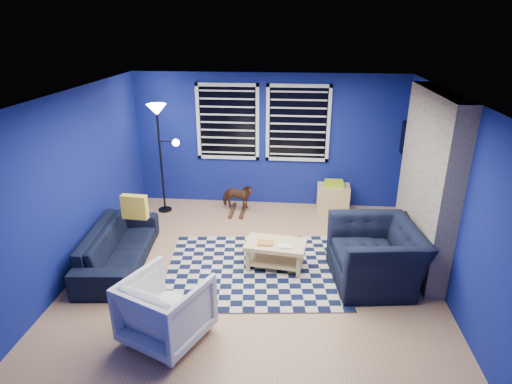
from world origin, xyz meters
TOP-DOWN VIEW (x-y plane):
  - floor at (0.00, 0.00)m, footprint 5.00×5.00m
  - ceiling at (0.00, 0.00)m, footprint 5.00×5.00m
  - wall_back at (0.00, 2.50)m, footprint 5.00×0.00m
  - wall_left at (-2.50, 0.00)m, footprint 0.00×5.00m
  - wall_right at (2.50, 0.00)m, footprint 0.00×5.00m
  - fireplace at (2.36, 0.50)m, footprint 0.65×2.00m
  - window_left at (-0.75, 2.46)m, footprint 1.17×0.06m
  - window_right at (0.55, 2.46)m, footprint 1.17×0.06m
  - tv at (2.45, 2.00)m, footprint 0.07×1.00m
  - rug at (-0.01, -0.00)m, footprint 2.69×2.24m
  - sofa at (-2.00, -0.02)m, footprint 2.01×0.95m
  - armchair_big at (1.65, -0.12)m, footprint 1.38×1.25m
  - armchair_bent at (-0.84, -1.50)m, footprint 1.10×1.11m
  - rocking_horse at (-0.52, 1.96)m, footprint 0.34×0.62m
  - coffee_table at (0.28, 0.09)m, footprint 0.91×0.59m
  - cabinet at (1.26, 2.25)m, footprint 0.61×0.42m
  - floor_lamp at (-1.88, 1.92)m, footprint 0.55×0.34m
  - throw_pillow at (-1.85, 0.37)m, footprint 0.40×0.14m

SIDE VIEW (x-z plane):
  - floor at x=0.00m, z-range 0.00..0.00m
  - rug at x=-0.01m, z-range 0.00..0.02m
  - cabinet at x=1.26m, z-range -0.03..0.55m
  - sofa at x=-2.00m, z-range 0.00..0.57m
  - coffee_table at x=0.28m, z-range 0.08..0.51m
  - rocking_horse at x=-0.52m, z-range 0.07..0.57m
  - armchair_bent at x=-0.84m, z-range 0.00..0.77m
  - armchair_big at x=1.65m, z-range 0.00..0.81m
  - throw_pillow at x=-1.85m, z-range 0.57..0.94m
  - fireplace at x=2.36m, z-range -0.05..2.45m
  - wall_back at x=0.00m, z-range -1.25..3.75m
  - wall_left at x=-2.50m, z-range -1.25..3.75m
  - wall_right at x=2.50m, z-range -1.25..3.75m
  - tv at x=2.45m, z-range 1.11..1.69m
  - window_left at x=-0.75m, z-range 0.89..2.31m
  - window_right at x=0.55m, z-range 0.89..2.31m
  - floor_lamp at x=-1.88m, z-range 0.64..2.65m
  - ceiling at x=0.00m, z-range 2.50..2.50m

